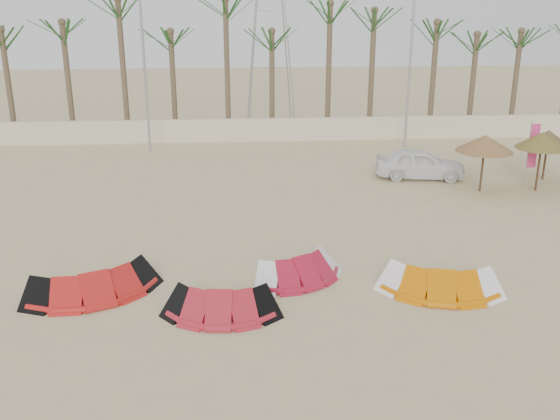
{
  "coord_description": "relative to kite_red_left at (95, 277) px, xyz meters",
  "views": [
    {
      "loc": [
        -1.44,
        -13.32,
        8.02
      ],
      "look_at": [
        0.0,
        6.0,
        1.3
      ],
      "focal_mm": 40.0,
      "sensor_mm": 36.0,
      "label": 1
    }
  ],
  "objects": [
    {
      "name": "kite_red_left",
      "position": [
        0.0,
        0.0,
        0.0
      ],
      "size": [
        4.09,
        2.76,
        0.9
      ],
      "color": "red",
      "rests_on": "ground"
    },
    {
      "name": "car",
      "position": [
        12.49,
        10.65,
        0.27
      ],
      "size": [
        4.25,
        2.27,
        1.38
      ],
      "primitive_type": "imported",
      "rotation": [
        0.0,
        0.0,
        1.41
      ],
      "color": "white",
      "rests_on": "ground"
    },
    {
      "name": "kite_red_right",
      "position": [
        5.87,
        0.47,
        -0.01
      ],
      "size": [
        3.37,
        2.56,
        0.9
      ],
      "color": "#A5162D",
      "rests_on": "ground"
    },
    {
      "name": "parasol_right",
      "position": [
        18.08,
        10.03,
        1.51
      ],
      "size": [
        1.95,
        1.95,
        2.29
      ],
      "color": "#4C331E",
      "rests_on": "ground"
    },
    {
      "name": "flag_pink",
      "position": [
        16.85,
        8.96,
        1.34
      ],
      "size": [
        0.45,
        0.04,
        2.96
      ],
      "color": "#A5A8AD",
      "rests_on": "ground"
    },
    {
      "name": "lamp_c",
      "position": [
        13.52,
        16.91,
        5.35
      ],
      "size": [
        1.25,
        0.14,
        11.0
      ],
      "color": "#A5A8AD",
      "rests_on": "ground"
    },
    {
      "name": "kite_red_mid",
      "position": [
        3.58,
        -1.51,
        -0.0
      ],
      "size": [
        3.14,
        1.76,
        0.9
      ],
      "color": "#AB1E2A",
      "rests_on": "ground"
    },
    {
      "name": "boundary_wall",
      "position": [
        5.49,
        18.91,
        0.23
      ],
      "size": [
        60.0,
        0.3,
        1.3
      ],
      "primitive_type": "cube",
      "color": "beige",
      "rests_on": "ground"
    },
    {
      "name": "ground",
      "position": [
        5.49,
        -3.09,
        -0.42
      ],
      "size": [
        120.0,
        120.0,
        0.0
      ],
      "primitive_type": "plane",
      "color": "#D0B77C",
      "rests_on": "ground"
    },
    {
      "name": "pylon",
      "position": [
        6.49,
        24.91,
        -0.42
      ],
      "size": [
        3.0,
        3.0,
        14.0
      ],
      "primitive_type": null,
      "color": "#A5A8AD",
      "rests_on": "ground"
    },
    {
      "name": "parasol_mid",
      "position": [
        16.96,
        8.4,
        1.79
      ],
      "size": [
        2.18,
        2.18,
        2.57
      ],
      "color": "#4C331E",
      "rests_on": "ground"
    },
    {
      "name": "palm_line",
      "position": [
        6.15,
        20.41,
        6.02
      ],
      "size": [
        52.0,
        4.0,
        7.7
      ],
      "color": "brown",
      "rests_on": "ground"
    },
    {
      "name": "kite_orange",
      "position": [
        9.71,
        -0.62,
        -0.0
      ],
      "size": [
        3.65,
        2.22,
        0.9
      ],
      "color": "#D36B02",
      "rests_on": "ground"
    },
    {
      "name": "parasol_left",
      "position": [
        14.54,
        8.5,
        1.68
      ],
      "size": [
        2.42,
        2.42,
        2.45
      ],
      "color": "#4C331E",
      "rests_on": "ground"
    },
    {
      "name": "lamp_b",
      "position": [
        -0.48,
        16.91,
        5.35
      ],
      "size": [
        1.25,
        0.14,
        11.0
      ],
      "color": "#A5A8AD",
      "rests_on": "ground"
    }
  ]
}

